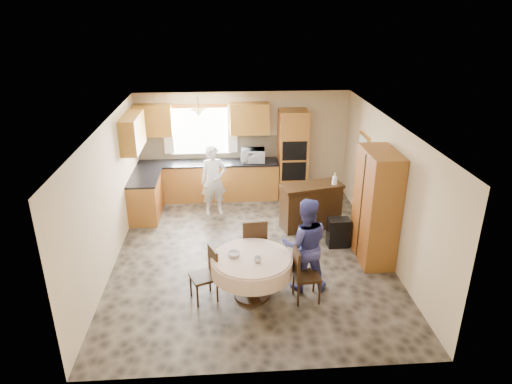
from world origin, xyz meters
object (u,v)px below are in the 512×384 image
(sideboard, at_px, (311,207))
(cupboard, at_px, (376,207))
(oven_tower, at_px, (292,155))
(person_sink, at_px, (214,181))
(dining_table, at_px, (252,266))
(chair_back, at_px, (254,243))
(chair_left, at_px, (207,272))
(chair_right, at_px, (302,272))
(person_dining, at_px, (305,245))

(sideboard, height_order, cupboard, cupboard)
(oven_tower, height_order, person_sink, oven_tower)
(dining_table, relative_size, chair_back, 1.27)
(chair_left, distance_m, chair_back, 1.09)
(sideboard, xyz_separation_m, chair_left, (-2.07, -2.35, 0.04))
(dining_table, distance_m, chair_left, 0.70)
(dining_table, xyz_separation_m, chair_left, (-0.70, 0.01, -0.08))
(dining_table, xyz_separation_m, person_sink, (-0.64, 3.18, 0.22))
(dining_table, bearing_deg, cupboard, 24.88)
(chair_right, xyz_separation_m, person_dining, (0.08, 0.34, 0.29))
(oven_tower, relative_size, dining_table, 1.65)
(chair_back, bearing_deg, dining_table, 79.52)
(sideboard, bearing_deg, chair_right, -117.37)
(sideboard, bearing_deg, oven_tower, 81.31)
(chair_right, bearing_deg, chair_left, 80.05)
(dining_table, height_order, person_dining, person_dining)
(chair_right, height_order, person_sink, person_sink)
(chair_back, relative_size, person_sink, 0.65)
(dining_table, bearing_deg, person_sink, 101.31)
(sideboard, height_order, dining_table, sideboard)
(sideboard, bearing_deg, person_sink, 143.73)
(chair_right, distance_m, person_dining, 0.46)
(chair_back, relative_size, person_dining, 0.64)
(dining_table, relative_size, chair_left, 1.46)
(oven_tower, distance_m, chair_right, 4.24)
(dining_table, distance_m, person_dining, 0.92)
(chair_back, xyz_separation_m, person_sink, (-0.73, 2.43, 0.22))
(chair_back, bearing_deg, oven_tower, -112.64)
(cupboard, relative_size, person_dining, 1.30)
(sideboard, xyz_separation_m, chair_right, (-0.59, -2.50, 0.06))
(oven_tower, relative_size, cupboard, 1.03)
(oven_tower, height_order, cupboard, oven_tower)
(chair_back, bearing_deg, chair_left, 39.69)
(chair_back, bearing_deg, chair_right, 124.13)
(cupboard, height_order, chair_left, cupboard)
(sideboard, distance_m, chair_right, 2.57)
(cupboard, distance_m, chair_back, 2.27)
(sideboard, distance_m, chair_back, 2.06)
(person_sink, bearing_deg, cupboard, -46.95)
(chair_back, bearing_deg, cupboard, -175.82)
(chair_right, bearing_deg, cupboard, -55.72)
(chair_left, height_order, chair_back, chair_back)
(person_sink, bearing_deg, chair_right, -77.82)
(sideboard, relative_size, chair_right, 1.38)
(sideboard, bearing_deg, chair_back, -142.76)
(chair_right, bearing_deg, person_dining, -18.17)
(sideboard, bearing_deg, cupboard, -68.96)
(sideboard, xyz_separation_m, person_dining, (-0.51, -2.16, 0.35))
(cupboard, distance_m, chair_right, 1.99)
(cupboard, height_order, person_dining, cupboard)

